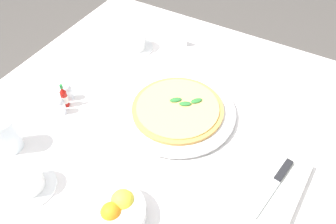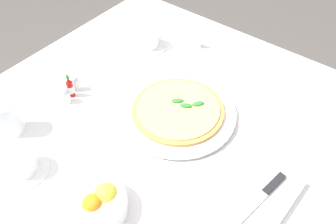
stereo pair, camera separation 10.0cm
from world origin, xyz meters
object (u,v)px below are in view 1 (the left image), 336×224
at_px(dinner_knife, 274,184).
at_px(hot_sauce_bottle, 64,97).
at_px(pizza, 178,108).
at_px(coffee_cup_near_right, 134,41).
at_px(salt_shaker, 61,106).
at_px(coffee_cup_center_back, 27,180).
at_px(pepper_shaker, 68,93).
at_px(citrus_bowl, 115,212).
at_px(menu_card, 176,36).
at_px(pizza_plate, 178,112).
at_px(water_glass_near_left, 7,136).
at_px(napkin_folded, 273,186).

relative_size(dinner_knife, hot_sauce_bottle, 2.36).
distance_m(dinner_knife, hot_sauce_bottle, 0.64).
xyz_separation_m(pizza, hot_sauce_bottle, (0.14, -0.31, 0.01)).
height_order(coffee_cup_near_right, salt_shaker, coffee_cup_near_right).
relative_size(coffee_cup_near_right, salt_shaker, 2.31).
distance_m(pizza, hot_sauce_bottle, 0.34).
height_order(pizza, salt_shaker, salt_shaker).
height_order(coffee_cup_center_back, hot_sauce_bottle, hot_sauce_bottle).
xyz_separation_m(coffee_cup_near_right, salt_shaker, (0.37, -0.01, -0.01)).
relative_size(pizza, pepper_shaker, 4.79).
bearing_deg(pizza, salt_shaker, -61.63).
distance_m(citrus_bowl, menu_card, 0.71).
height_order(pizza_plate, coffee_cup_center_back, coffee_cup_center_back).
xyz_separation_m(citrus_bowl, pepper_shaker, (-0.25, -0.35, -0.00)).
relative_size(coffee_cup_near_right, water_glass_near_left, 1.25).
bearing_deg(coffee_cup_near_right, napkin_folded, 62.86).
height_order(dinner_knife, citrus_bowl, citrus_bowl).
distance_m(dinner_knife, salt_shaker, 0.63).
bearing_deg(coffee_cup_center_back, pizza_plate, 153.47).
height_order(citrus_bowl, menu_card, citrus_bowl).
height_order(citrus_bowl, pepper_shaker, citrus_bowl).
xyz_separation_m(pizza, dinner_knife, (0.11, 0.33, -0.00)).
xyz_separation_m(coffee_cup_center_back, napkin_folded, (-0.29, 0.53, -0.02)).
bearing_deg(menu_card, dinner_knife, 141.09).
height_order(coffee_cup_center_back, napkin_folded, coffee_cup_center_back).
distance_m(water_glass_near_left, menu_card, 0.66).
height_order(coffee_cup_center_back, dinner_knife, coffee_cup_center_back).
distance_m(water_glass_near_left, hot_sauce_bottle, 0.20).
bearing_deg(menu_card, napkin_folded, 141.30).
bearing_deg(pizza, coffee_cup_center_back, -26.52).
distance_m(pizza, coffee_cup_near_right, 0.36).
distance_m(pizza_plate, citrus_bowl, 0.36).
bearing_deg(dinner_knife, coffee_cup_near_right, -108.37).
height_order(hot_sauce_bottle, menu_card, hot_sauce_bottle).
bearing_deg(pepper_shaker, coffee_cup_center_back, 22.63).
distance_m(coffee_cup_center_back, hot_sauce_bottle, 0.29).
height_order(pizza_plate, dinner_knife, dinner_knife).
xyz_separation_m(coffee_cup_near_right, hot_sauce_bottle, (0.34, -0.02, 0.00)).
bearing_deg(hot_sauce_bottle, pizza, 113.41).
height_order(citrus_bowl, hot_sauce_bottle, hot_sauce_bottle).
bearing_deg(menu_card, pepper_shaker, 72.08).
bearing_deg(pizza_plate, salt_shaker, -61.67).
bearing_deg(pepper_shaker, menu_card, 161.13).
xyz_separation_m(coffee_cup_center_back, salt_shaker, (-0.24, -0.10, -0.01)).
relative_size(dinner_knife, pepper_shaker, 3.48).
relative_size(napkin_folded, dinner_knife, 1.15).
distance_m(napkin_folded, dinner_knife, 0.01).
bearing_deg(citrus_bowl, water_glass_near_left, -94.61).
bearing_deg(citrus_bowl, coffee_cup_center_back, -80.55).
bearing_deg(coffee_cup_center_back, pepper_shaker, -157.37).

